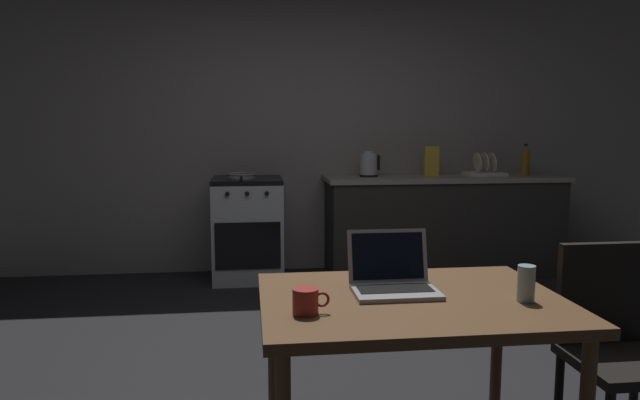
{
  "coord_description": "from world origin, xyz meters",
  "views": [
    {
      "loc": [
        -0.47,
        -2.87,
        1.36
      ],
      "look_at": [
        -0.01,
        0.94,
        0.86
      ],
      "focal_mm": 32.76,
      "sensor_mm": 36.0,
      "label": 1
    }
  ],
  "objects_px": {
    "electric_kettle": "(369,165)",
    "drinking_glass": "(526,283)",
    "dining_table": "(411,317)",
    "laptop": "(393,280)",
    "frying_pan": "(241,176)",
    "bottle": "(525,161)",
    "dish_rack": "(485,170)",
    "chair": "(614,340)",
    "coffee_mug": "(306,301)",
    "cereal_box": "(431,161)",
    "stove_oven": "(248,229)"
  },
  "relations": [
    {
      "from": "chair",
      "to": "frying_pan",
      "type": "xyz_separation_m",
      "value": [
        -1.51,
        2.96,
        0.42
      ]
    },
    {
      "from": "bottle",
      "to": "drinking_glass",
      "type": "distance_m",
      "value": 3.43
    },
    {
      "from": "electric_kettle",
      "to": "drinking_glass",
      "type": "bearing_deg",
      "value": -91.17
    },
    {
      "from": "chair",
      "to": "coffee_mug",
      "type": "relative_size",
      "value": 6.86
    },
    {
      "from": "cereal_box",
      "to": "dish_rack",
      "type": "relative_size",
      "value": 0.78
    },
    {
      "from": "dining_table",
      "to": "frying_pan",
      "type": "distance_m",
      "value": 3.08
    },
    {
      "from": "laptop",
      "to": "electric_kettle",
      "type": "height_order",
      "value": "electric_kettle"
    },
    {
      "from": "chair",
      "to": "bottle",
      "type": "height_order",
      "value": "bottle"
    },
    {
      "from": "cereal_box",
      "to": "bottle",
      "type": "bearing_deg",
      "value": -4.66
    },
    {
      "from": "chair",
      "to": "drinking_glass",
      "type": "bearing_deg",
      "value": -153.73
    },
    {
      "from": "coffee_mug",
      "to": "cereal_box",
      "type": "bearing_deg",
      "value": 65.63
    },
    {
      "from": "bottle",
      "to": "coffee_mug",
      "type": "distance_m",
      "value": 3.89
    },
    {
      "from": "coffee_mug",
      "to": "drinking_glass",
      "type": "xyz_separation_m",
      "value": [
        0.81,
        0.05,
        0.02
      ]
    },
    {
      "from": "dining_table",
      "to": "coffee_mug",
      "type": "distance_m",
      "value": 0.45
    },
    {
      "from": "electric_kettle",
      "to": "dish_rack",
      "type": "bearing_deg",
      "value": 0.0
    },
    {
      "from": "electric_kettle",
      "to": "frying_pan",
      "type": "xyz_separation_m",
      "value": [
        -1.12,
        -0.03,
        -0.08
      ]
    },
    {
      "from": "laptop",
      "to": "frying_pan",
      "type": "bearing_deg",
      "value": 94.16
    },
    {
      "from": "chair",
      "to": "drinking_glass",
      "type": "relative_size",
      "value": 6.58
    },
    {
      "from": "stove_oven",
      "to": "laptop",
      "type": "distance_m",
      "value": 3.01
    },
    {
      "from": "stove_oven",
      "to": "laptop",
      "type": "xyz_separation_m",
      "value": [
        0.56,
        -2.94,
        0.32
      ]
    },
    {
      "from": "dining_table",
      "to": "cereal_box",
      "type": "bearing_deg",
      "value": 71.18
    },
    {
      "from": "coffee_mug",
      "to": "stove_oven",
      "type": "bearing_deg",
      "value": 93.7
    },
    {
      "from": "laptop",
      "to": "stove_oven",
      "type": "bearing_deg",
      "value": 93.18
    },
    {
      "from": "bottle",
      "to": "drinking_glass",
      "type": "xyz_separation_m",
      "value": [
        -1.5,
        -3.08,
        -0.24
      ]
    },
    {
      "from": "dining_table",
      "to": "laptop",
      "type": "relative_size",
      "value": 3.51
    },
    {
      "from": "stove_oven",
      "to": "bottle",
      "type": "bearing_deg",
      "value": -1.08
    },
    {
      "from": "laptop",
      "to": "coffee_mug",
      "type": "xyz_separation_m",
      "value": [
        -0.36,
        -0.23,
        -0.0
      ]
    },
    {
      "from": "laptop",
      "to": "coffee_mug",
      "type": "relative_size",
      "value": 2.51
    },
    {
      "from": "electric_kettle",
      "to": "bottle",
      "type": "bearing_deg",
      "value": -1.99
    },
    {
      "from": "frying_pan",
      "to": "drinking_glass",
      "type": "xyz_separation_m",
      "value": [
        1.06,
        -3.1,
        -0.13
      ]
    },
    {
      "from": "dining_table",
      "to": "dish_rack",
      "type": "xyz_separation_m",
      "value": [
        1.53,
        3.03,
        0.3
      ]
    },
    {
      "from": "electric_kettle",
      "to": "frying_pan",
      "type": "distance_m",
      "value": 1.12
    },
    {
      "from": "dining_table",
      "to": "cereal_box",
      "type": "distance_m",
      "value": 3.24
    },
    {
      "from": "drinking_glass",
      "to": "dish_rack",
      "type": "bearing_deg",
      "value": 69.99
    },
    {
      "from": "chair",
      "to": "cereal_box",
      "type": "distance_m",
      "value": 3.06
    },
    {
      "from": "electric_kettle",
      "to": "drinking_glass",
      "type": "relative_size",
      "value": 1.7
    },
    {
      "from": "drinking_glass",
      "to": "chair",
      "type": "bearing_deg",
      "value": 16.76
    },
    {
      "from": "electric_kettle",
      "to": "cereal_box",
      "type": "distance_m",
      "value": 0.58
    },
    {
      "from": "coffee_mug",
      "to": "bottle",
      "type": "bearing_deg",
      "value": 53.57
    },
    {
      "from": "stove_oven",
      "to": "chair",
      "type": "relative_size",
      "value": 1.02
    },
    {
      "from": "chair",
      "to": "electric_kettle",
      "type": "height_order",
      "value": "electric_kettle"
    },
    {
      "from": "stove_oven",
      "to": "laptop",
      "type": "relative_size",
      "value": 2.79
    },
    {
      "from": "coffee_mug",
      "to": "dining_table",
      "type": "bearing_deg",
      "value": 19.88
    },
    {
      "from": "cereal_box",
      "to": "frying_pan",
      "type": "bearing_deg",
      "value": -178.37
    },
    {
      "from": "electric_kettle",
      "to": "drinking_glass",
      "type": "height_order",
      "value": "electric_kettle"
    },
    {
      "from": "frying_pan",
      "to": "bottle",
      "type": "bearing_deg",
      "value": -0.48
    },
    {
      "from": "stove_oven",
      "to": "dining_table",
      "type": "height_order",
      "value": "stove_oven"
    },
    {
      "from": "dining_table",
      "to": "electric_kettle",
      "type": "xyz_separation_m",
      "value": [
        0.46,
        3.03,
        0.36
      ]
    },
    {
      "from": "stove_oven",
      "to": "electric_kettle",
      "type": "bearing_deg",
      "value": 0.13
    },
    {
      "from": "laptop",
      "to": "dining_table",
      "type": "bearing_deg",
      "value": -66.23
    }
  ]
}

